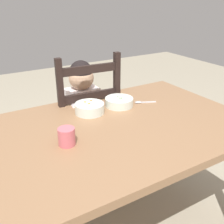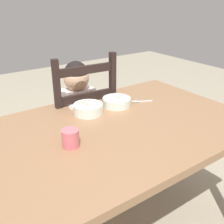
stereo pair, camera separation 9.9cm
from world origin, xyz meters
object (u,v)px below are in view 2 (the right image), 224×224
at_px(dining_chair, 80,129).
at_px(bowl_of_peas, 117,102).
at_px(drinking_cup, 70,138).
at_px(spoon, 138,101).
at_px(child_figure, 80,109).
at_px(dining_table, 113,142).
at_px(bowl_of_carrots, 88,109).

distance_m(dining_chair, bowl_of_peas, 0.42).
bearing_deg(bowl_of_peas, drinking_cup, -149.61).
bearing_deg(drinking_cup, spoon, 21.26).
distance_m(child_figure, bowl_of_peas, 0.33).
relative_size(child_figure, spoon, 7.21).
xyz_separation_m(dining_table, bowl_of_carrots, (-0.02, 0.22, 0.12)).
xyz_separation_m(dining_table, spoon, (0.33, 0.19, 0.10)).
distance_m(dining_table, dining_chair, 0.55).
height_order(dining_table, child_figure, child_figure).
relative_size(child_figure, bowl_of_peas, 5.59).
bearing_deg(dining_chair, spoon, -52.37).
xyz_separation_m(dining_table, dining_chair, (0.08, 0.51, -0.16)).
xyz_separation_m(dining_chair, spoon, (0.25, -0.33, 0.26)).
height_order(child_figure, drinking_cup, child_figure).
bearing_deg(drinking_cup, dining_chair, 58.28).
relative_size(dining_chair, drinking_cup, 12.41).
bearing_deg(bowl_of_peas, bowl_of_carrots, 179.98).
relative_size(dining_chair, bowl_of_carrots, 6.07).
relative_size(bowl_of_peas, bowl_of_carrots, 1.01).
distance_m(bowl_of_peas, bowl_of_carrots, 0.20).
xyz_separation_m(bowl_of_carrots, drinking_cup, (-0.25, -0.26, 0.01)).
xyz_separation_m(dining_chair, child_figure, (0.00, -0.00, 0.16)).
relative_size(dining_table, dining_chair, 1.46).
relative_size(dining_table, drinking_cup, 18.07).
height_order(dining_chair, bowl_of_peas, dining_chair).
height_order(bowl_of_peas, spoon, bowl_of_peas).
distance_m(dining_chair, child_figure, 0.16).
bearing_deg(dining_chair, drinking_cup, -121.72).
xyz_separation_m(child_figure, bowl_of_peas, (0.10, -0.29, 0.13)).
relative_size(child_figure, drinking_cup, 11.60).
distance_m(dining_table, drinking_cup, 0.30).
bearing_deg(bowl_of_carrots, drinking_cup, -133.31).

